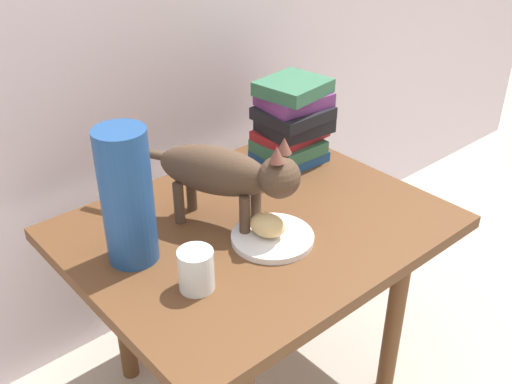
% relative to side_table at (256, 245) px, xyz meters
% --- Properties ---
extents(ground_plane, '(6.00, 6.00, 0.00)m').
position_rel_side_table_xyz_m(ground_plane, '(0.00, 0.00, -0.44)').
color(ground_plane, '#B2A899').
extents(side_table, '(0.82, 0.65, 0.51)m').
position_rel_side_table_xyz_m(side_table, '(0.00, 0.00, 0.00)').
color(side_table, brown).
rests_on(side_table, ground).
extents(plate, '(0.18, 0.18, 0.01)m').
position_rel_side_table_xyz_m(plate, '(-0.02, -0.08, 0.07)').
color(plate, white).
rests_on(plate, side_table).
extents(bread_roll, '(0.08, 0.10, 0.05)m').
position_rel_side_table_xyz_m(bread_roll, '(-0.03, -0.07, 0.10)').
color(bread_roll, '#E0BC7A').
rests_on(bread_roll, plate).
extents(cat, '(0.25, 0.44, 0.23)m').
position_rel_side_table_xyz_m(cat, '(-0.05, 0.04, 0.20)').
color(cat, '#4C3828').
rests_on(cat, side_table).
extents(book_stack, '(0.19, 0.17, 0.23)m').
position_rel_side_table_xyz_m(book_stack, '(0.27, 0.17, 0.18)').
color(book_stack, '#1E4C8C').
rests_on(book_stack, side_table).
extents(green_vase, '(0.10, 0.10, 0.29)m').
position_rel_side_table_xyz_m(green_vase, '(-0.28, 0.07, 0.21)').
color(green_vase, navy).
rests_on(green_vase, side_table).
extents(candle_jar, '(0.07, 0.07, 0.08)m').
position_rel_side_table_xyz_m(candle_jar, '(-0.24, -0.10, 0.10)').
color(candle_jar, silver).
rests_on(candle_jar, side_table).
extents(tv_remote, '(0.14, 0.14, 0.02)m').
position_rel_side_table_xyz_m(tv_remote, '(0.07, 0.20, 0.07)').
color(tv_remote, black).
rests_on(tv_remote, side_table).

